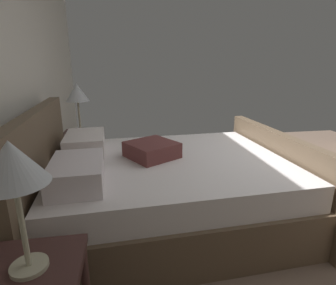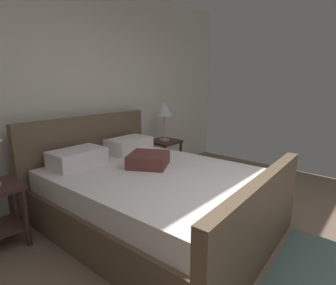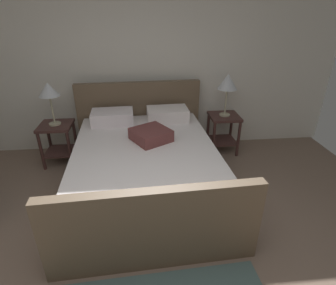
{
  "view_description": "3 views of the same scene",
  "coord_description": "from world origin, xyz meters",
  "px_view_note": "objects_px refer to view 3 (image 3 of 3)",
  "views": [
    {
      "loc": [
        -2.29,
        1.84,
        1.47
      ],
      "look_at": [
        0.05,
        1.45,
        0.76
      ],
      "focal_mm": 28.92,
      "sensor_mm": 36.0,
      "label": 1
    },
    {
      "loc": [
        -1.82,
        -0.35,
        1.5
      ],
      "look_at": [
        0.09,
        1.32,
        0.92
      ],
      "focal_mm": 27.88,
      "sensor_mm": 36.0,
      "label": 2
    },
    {
      "loc": [
        -0.0,
        -1.34,
        2.03
      ],
      "look_at": [
        0.26,
        1.31,
        0.72
      ],
      "focal_mm": 28.91,
      "sensor_mm": 36.0,
      "label": 3
    }
  ],
  "objects_px": {
    "bed": "(145,165)",
    "nightstand_left": "(58,137)",
    "table_lamp_right": "(228,83)",
    "nightstand_right": "(223,127)",
    "table_lamp_left": "(49,91)"
  },
  "relations": [
    {
      "from": "bed",
      "to": "nightstand_right",
      "type": "distance_m",
      "value": 1.53
    },
    {
      "from": "nightstand_right",
      "to": "table_lamp_right",
      "type": "distance_m",
      "value": 0.69
    },
    {
      "from": "nightstand_right",
      "to": "table_lamp_right",
      "type": "relative_size",
      "value": 0.97
    },
    {
      "from": "nightstand_left",
      "to": "table_lamp_left",
      "type": "distance_m",
      "value": 0.67
    },
    {
      "from": "table_lamp_right",
      "to": "table_lamp_left",
      "type": "bearing_deg",
      "value": -177.15
    },
    {
      "from": "bed",
      "to": "table_lamp_right",
      "type": "bearing_deg",
      "value": 36.78
    },
    {
      "from": "table_lamp_left",
      "to": "nightstand_right",
      "type": "bearing_deg",
      "value": 2.85
    },
    {
      "from": "table_lamp_right",
      "to": "nightstand_left",
      "type": "relative_size",
      "value": 1.04
    },
    {
      "from": "bed",
      "to": "nightstand_left",
      "type": "distance_m",
      "value": 1.46
    },
    {
      "from": "bed",
      "to": "table_lamp_right",
      "type": "xyz_separation_m",
      "value": [
        1.23,
        0.92,
        0.75
      ]
    },
    {
      "from": "bed",
      "to": "nightstand_right",
      "type": "bearing_deg",
      "value": 36.78
    },
    {
      "from": "bed",
      "to": "table_lamp_right",
      "type": "height_order",
      "value": "table_lamp_right"
    },
    {
      "from": "nightstand_right",
      "to": "table_lamp_right",
      "type": "height_order",
      "value": "table_lamp_right"
    },
    {
      "from": "bed",
      "to": "table_lamp_left",
      "type": "xyz_separation_m",
      "value": [
        -1.22,
        0.79,
        0.73
      ]
    },
    {
      "from": "bed",
      "to": "nightstand_left",
      "type": "bearing_deg",
      "value": 147.0
    }
  ]
}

